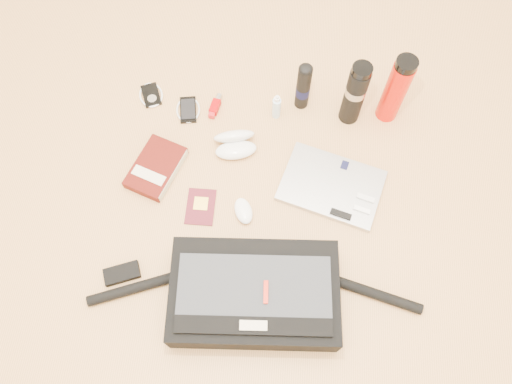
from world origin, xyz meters
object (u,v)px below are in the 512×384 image
Objects in this scene: laptop at (332,186)px; thermos_red at (396,90)px; book at (156,168)px; messenger_bag at (253,294)px; thermos_black at (355,94)px.

thermos_red is at bearing 74.73° from laptop.
thermos_red is at bearing 40.48° from book.
messenger_bag is 3.70× the size of thermos_black.
thermos_black reaches higher than messenger_bag.
messenger_bag is 0.56m from book.
messenger_bag is 0.84m from thermos_red.
book is at bearing -159.34° from thermos_red.
book is 0.84× the size of thermos_red.
book is at bearing -157.21° from thermos_black.
book is at bearing -165.40° from laptop.
messenger_bag is 2.70× the size of laptop.
book is 0.89× the size of thermos_black.
thermos_red is at bearing 56.02° from messenger_bag.
messenger_bag is 3.50× the size of thermos_red.
thermos_black is at bearing 95.34° from laptop.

